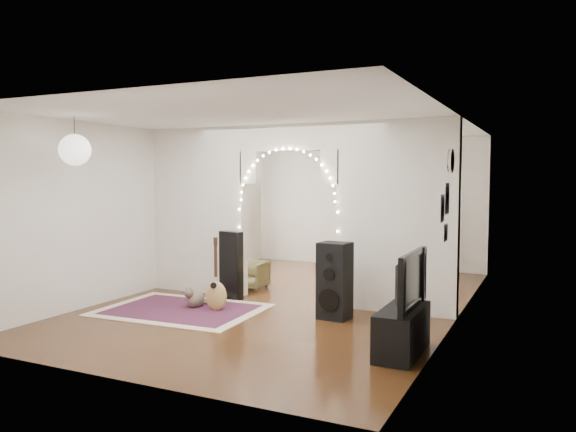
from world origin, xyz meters
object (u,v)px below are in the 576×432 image
at_px(bookcase, 386,235).
at_px(dining_chair_right, 353,280).
at_px(floor_speaker, 335,281).
at_px(acoustic_guitar, 216,284).
at_px(media_console, 402,331).
at_px(dining_table, 376,242).
at_px(dining_chair_left, 251,275).

distance_m(bookcase, dining_chair_right, 2.88).
bearing_deg(bookcase, floor_speaker, -101.22).
xyz_separation_m(acoustic_guitar, dining_chair_right, (1.47, 1.70, -0.12)).
height_order(acoustic_guitar, media_console, acoustic_guitar).
xyz_separation_m(dining_table, dining_chair_right, (0.17, -1.83, -0.41)).
bearing_deg(bookcase, dining_table, -102.82).
height_order(acoustic_guitar, floor_speaker, acoustic_guitar).
relative_size(acoustic_guitar, dining_chair_right, 1.48).
relative_size(floor_speaker, dining_table, 0.80).
bearing_deg(media_console, bookcase, 107.51).
height_order(dining_table, dining_chair_right, dining_table).
bearing_deg(bookcase, dining_chair_right, -102.39).
distance_m(floor_speaker, bookcase, 4.26).
relative_size(dining_table, dining_chair_right, 2.15).
xyz_separation_m(bookcase, dining_chair_left, (-1.55, -2.94, -0.47)).
distance_m(dining_table, dining_chair_right, 1.89).
xyz_separation_m(acoustic_guitar, media_console, (2.88, -0.80, -0.14)).
distance_m(acoustic_guitar, media_console, 2.99).
distance_m(media_console, dining_chair_right, 2.87).
relative_size(floor_speaker, bookcase, 0.73).
height_order(acoustic_guitar, dining_chair_left, acoustic_guitar).
xyz_separation_m(acoustic_guitar, dining_chair_left, (-0.33, 1.60, -0.15)).
bearing_deg(dining_chair_right, media_console, -53.33).
height_order(floor_speaker, bookcase, bookcase).
relative_size(floor_speaker, dining_chair_left, 1.98).
xyz_separation_m(dining_table, dining_chair_left, (-1.63, -1.93, -0.44)).
relative_size(acoustic_guitar, floor_speaker, 0.86).
height_order(media_console, dining_chair_left, media_console).
distance_m(floor_speaker, media_console, 1.65).
distance_m(acoustic_guitar, dining_chair_left, 1.64).
height_order(floor_speaker, dining_table, floor_speaker).
bearing_deg(bookcase, acoustic_guitar, -122.54).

